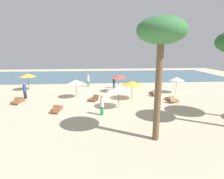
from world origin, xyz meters
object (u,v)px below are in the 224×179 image
Objects in this scene: person_1 at (102,105)px; umbrella_3 at (119,76)px; lounger_3 at (155,94)px; umbrella_1 at (132,83)px; umbrella_5 at (119,89)px; person_2 at (88,80)px; lounger_4 at (57,110)px; palm_0 at (161,35)px; lounger_1 at (172,100)px; umbrella_2 at (177,79)px; lounger_0 at (94,99)px; umbrella_0 at (28,75)px; person_0 at (25,91)px; person_3 at (114,82)px; lounger_2 at (18,101)px; umbrella_4 at (76,82)px.

umbrella_3 is at bearing 73.97° from person_1.
lounger_3 is (4.08, -1.76, -1.82)m from umbrella_3.
umbrella_1 is 1.24× the size of lounger_3.
umbrella_5 is 10.43m from person_2.
umbrella_5 reaches higher than lounger_4.
palm_0 reaches higher than umbrella_3.
person_2 reaches higher than lounger_1.
lounger_1 is at bearing 61.72° from palm_0.
lounger_3 is 1.04× the size of lounger_4.
umbrella_5 is at bearing -145.84° from umbrella_2.
umbrella_0 is at bearing 147.07° from lounger_0.
umbrella_3 is at bearing 172.67° from umbrella_2.
umbrella_5 is at bearing -48.06° from lounger_0.
lounger_0 is 11.16m from palm_0.
person_2 is at bearing 136.17° from umbrella_3.
palm_0 reaches higher than person_0.
person_2 is (-1.69, 11.62, 0.07)m from person_1.
umbrella_0 is at bearing -177.69° from person_3.
person_3 is 15.58m from palm_0.
umbrella_1 is 9.81m from palm_0.
person_1 reaches higher than lounger_2.
person_3 is at bearing 57.66° from lounger_4.
umbrella_2 is 7.03m from umbrella_3.
lounger_3 is 6.17m from person_3.
umbrella_1 reaches higher than lounger_0.
umbrella_1 is 1.10× the size of umbrella_4.
umbrella_5 is (-1.73, -2.77, -0.01)m from umbrella_1.
lounger_0 is 6.59m from person_3.
umbrella_5 is 10.49m from person_0.
person_3 is at bearing 87.71° from umbrella_5.
lounger_0 reaches higher than lounger_3.
umbrella_0 is at bearing 170.01° from umbrella_3.
lounger_0 is at bearing -177.72° from umbrella_1.
umbrella_4 is 0.29× the size of palm_0.
palm_0 is at bearing -36.15° from lounger_2.
lounger_0 is 0.98× the size of person_0.
lounger_0 is (-10.01, -2.59, -1.58)m from umbrella_2.
umbrella_1 is at bearing -152.83° from lounger_3.
palm_0 reaches higher than lounger_4.
lounger_2 is 15.26m from palm_0.
lounger_1 is at bearing -52.43° from person_3.
lounger_0 is 1.04× the size of person_1.
umbrella_1 is (12.60, -5.36, -0.19)m from umbrella_0.
umbrella_5 is at bearing 104.17° from palm_0.
umbrella_4 is 5.69m from umbrella_5.
lounger_3 is (9.01, 0.54, -1.64)m from umbrella_4.
palm_0 reaches higher than umbrella_5.
person_2 is 1.04× the size of person_3.
umbrella_4 reaches higher than umbrella_2.
lounger_1 is 8.79m from person_3.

